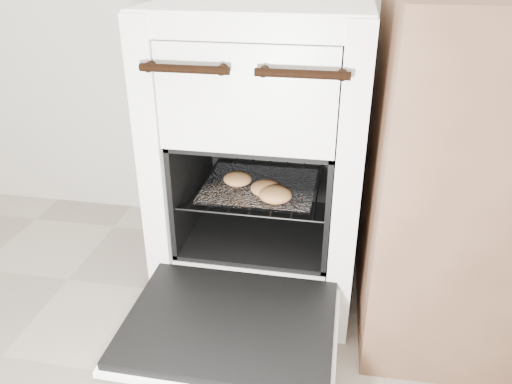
# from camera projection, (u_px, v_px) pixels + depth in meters

# --- Properties ---
(stove) EXTENTS (0.56, 0.62, 0.85)m
(stove) POSITION_uv_depth(u_px,v_px,m) (264.00, 158.00, 1.48)
(stove) COLOR white
(stove) RESTS_ON ground
(oven_door) EXTENTS (0.50, 0.39, 0.04)m
(oven_door) POSITION_uv_depth(u_px,v_px,m) (230.00, 325.00, 1.17)
(oven_door) COLOR black
(oven_door) RESTS_ON stove
(oven_rack) EXTENTS (0.40, 0.39, 0.01)m
(oven_rack) POSITION_uv_depth(u_px,v_px,m) (261.00, 185.00, 1.45)
(oven_rack) COLOR black
(oven_rack) RESTS_ON stove
(foil_sheet) EXTENTS (0.31, 0.28, 0.01)m
(foil_sheet) POSITION_uv_depth(u_px,v_px,m) (260.00, 186.00, 1.43)
(foil_sheet) COLOR white
(foil_sheet) RESTS_ON oven_rack
(baked_rolls) EXTENTS (0.24, 0.20, 0.04)m
(baked_rolls) POSITION_uv_depth(u_px,v_px,m) (262.00, 188.00, 1.37)
(baked_rolls) COLOR tan
(baked_rolls) RESTS_ON foil_sheet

